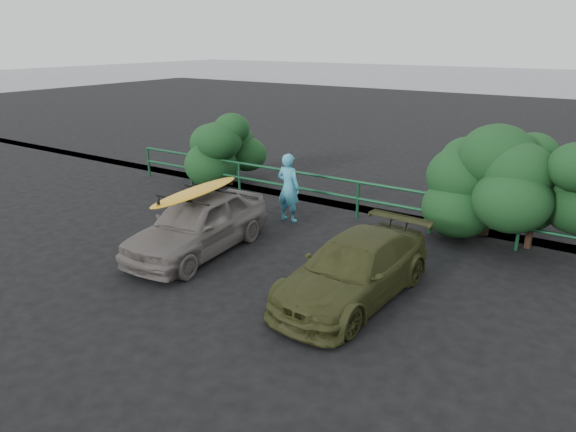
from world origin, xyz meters
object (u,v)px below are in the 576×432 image
Objects in this scene: guardrail at (325,194)px; surfboard at (196,192)px; sedan at (198,224)px; olive_vehicle at (354,269)px; man at (289,188)px.

surfboard is (-0.98, -4.01, 0.89)m from guardrail.
sedan is 0.99× the size of olive_vehicle.
olive_vehicle is (2.89, -4.05, 0.05)m from guardrail.
surfboard reaches higher than olive_vehicle.
man is at bearing 143.21° from olive_vehicle.
olive_vehicle is 4.42m from man.
olive_vehicle is 3.97m from surfboard.
sedan is 2.90m from man.
guardrail is 4.98m from olive_vehicle.
man reaches higher than olive_vehicle.
guardrail is 4.13m from sedan.
man is 2.94m from surfboard.
sedan reaches higher than guardrail.
man is (-3.33, 2.89, 0.33)m from olive_vehicle.
sedan reaches higher than olive_vehicle.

